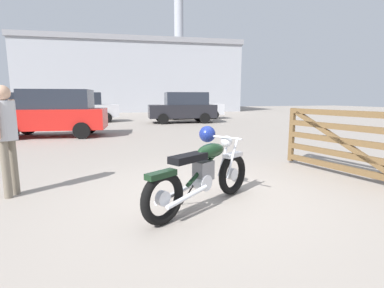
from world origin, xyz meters
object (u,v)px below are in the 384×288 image
Objects in this scene: silver_sedan_mid at (54,113)px; bystander at (6,129)px; vintage_motorcycle at (204,171)px; blue_hatchback_right at (192,107)px; timber_gate at (356,141)px; pale_sedan_back at (183,107)px; white_estate_far at (82,107)px; dark_sedan_left at (16,107)px.

bystander is at bearing 100.46° from silver_sedan_mid.
blue_hatchback_right reaches higher than vintage_motorcycle.
timber_gate is 10.03m from silver_sedan_mid.
pale_sedan_back reaches higher than vintage_motorcycle.
vintage_motorcycle is 16.35m from blue_hatchback_right.
bystander is at bearing 68.13° from pale_sedan_back.
vintage_motorcycle is at bearing -89.04° from white_estate_far.
pale_sedan_back reaches higher than timber_gate.
timber_gate is 12.40m from pale_sedan_back.
timber_gate is 5.81m from bystander.
bystander reaches higher than timber_gate.
bystander is 7.15m from silver_sedan_mid.
silver_sedan_mid and dark_sedan_left have the same top height.
bystander is 15.89m from dark_sedan_left.
pale_sedan_back and white_estate_far have the same top height.
silver_sedan_mid and white_estate_far have the same top height.
silver_sedan_mid is (-6.18, 7.90, 0.21)m from timber_gate.
pale_sedan_back is at bearing 81.39° from bystander.
silver_sedan_mid is at bearing 111.58° from bystander.
pale_sedan_back is at bearing 65.23° from blue_hatchback_right.
timber_gate is 0.62× the size of pale_sedan_back.
vintage_motorcycle is at bearing -73.52° from dark_sedan_left.
blue_hatchback_right is at bearing -9.76° from dark_sedan_left.
blue_hatchback_right is at bearing -129.41° from silver_sedan_mid.
bystander is at bearing -80.86° from dark_sedan_left.
dark_sedan_left is (-3.82, 15.42, -0.10)m from bystander.
silver_sedan_mid is at bearing 45.17° from blue_hatchback_right.
blue_hatchback_right is at bearing 81.46° from bystander.
dark_sedan_left is at bearing -3.36° from blue_hatchback_right.
dark_sedan_left reaches higher than blue_hatchback_right.
timber_gate is at bearing -22.47° from vintage_motorcycle.
silver_sedan_mid is at bearing 79.22° from vintage_motorcycle.
dark_sedan_left is at bearing 18.29° from timber_gate.
silver_sedan_mid is 1.01× the size of dark_sedan_left.
silver_sedan_mid reaches higher than bystander.
white_estate_far is at bearing 9.07° from blue_hatchback_right.
bystander is 0.39× the size of blue_hatchback_right.
vintage_motorcycle is 3.14m from timber_gate.
dark_sedan_left reaches higher than bystander.
vintage_motorcycle is 14.97m from white_estate_far.
vintage_motorcycle is 0.43× the size of blue_hatchback_right.
pale_sedan_back is at bearing -137.41° from silver_sedan_mid.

